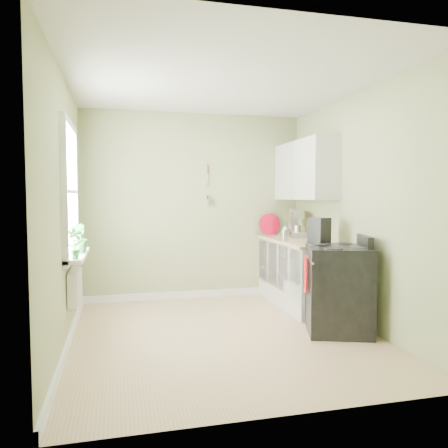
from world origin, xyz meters
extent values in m
cube|color=tan|center=(0.00, 0.00, -0.01)|extent=(3.20, 3.60, 0.02)
cube|color=white|center=(0.00, 0.00, 2.71)|extent=(3.20, 3.60, 0.02)
cube|color=#9CA470|center=(0.00, 1.81, 1.35)|extent=(3.20, 0.02, 2.70)
cube|color=#9CA470|center=(-1.61, 0.00, 1.35)|extent=(0.02, 3.60, 2.70)
cube|color=#9CA470|center=(1.61, 0.00, 1.35)|extent=(0.02, 3.60, 2.70)
cube|color=white|center=(1.30, 1.00, 0.43)|extent=(0.60, 1.60, 0.87)
cube|color=#D4B481|center=(1.29, 1.00, 0.89)|extent=(0.64, 1.60, 0.04)
cube|color=white|center=(1.43, 1.10, 1.85)|extent=(0.35, 1.40, 0.80)
cube|color=white|center=(-1.59, 0.30, 1.55)|extent=(0.02, 1.00, 1.30)
cube|color=white|center=(-1.57, 0.30, 2.24)|extent=(0.06, 1.14, 0.07)
cube|color=white|center=(-1.57, 0.30, 0.86)|extent=(0.06, 1.14, 0.07)
cube|color=white|center=(-1.57, 0.30, 1.55)|extent=(0.04, 1.00, 0.04)
cube|color=white|center=(-1.51, 0.30, 0.88)|extent=(0.18, 1.14, 0.04)
cube|color=white|center=(-1.54, 0.25, 0.55)|extent=(0.12, 0.50, 0.35)
cylinder|color=#D4B481|center=(0.20, 1.78, 1.88)|extent=(0.02, 0.02, 0.10)
cylinder|color=silver|center=(0.20, 1.78, 1.76)|extent=(0.01, 0.01, 0.16)
cylinder|color=silver|center=(0.20, 1.78, 1.42)|extent=(0.01, 0.14, 0.14)
cube|color=black|center=(1.27, -0.16, 0.46)|extent=(0.88, 0.95, 0.92)
cube|color=black|center=(1.27, -0.16, 0.93)|extent=(0.88, 0.95, 0.03)
cube|color=black|center=(1.57, -0.16, 1.00)|extent=(0.31, 0.75, 0.14)
cylinder|color=#B2B2B7|center=(0.93, -0.16, 0.81)|extent=(0.23, 0.60, 0.02)
cube|color=#AE1317|center=(0.93, -0.06, 0.63)|extent=(0.09, 0.22, 0.39)
cube|color=#B2B2B7|center=(1.39, 1.26, 0.95)|extent=(0.27, 0.35, 0.08)
cube|color=#B2B2B7|center=(1.39, 1.40, 1.10)|extent=(0.14, 0.11, 0.23)
cube|color=#B2B2B7|center=(1.39, 1.28, 1.24)|extent=(0.20, 0.34, 0.11)
sphere|color=#B2B2B7|center=(1.39, 1.40, 1.27)|extent=(0.13, 0.13, 0.13)
cylinder|color=silver|center=(1.39, 1.20, 1.02)|extent=(0.18, 0.18, 0.15)
cylinder|color=silver|center=(1.05, 0.86, 0.98)|extent=(0.11, 0.11, 0.15)
cone|color=silver|center=(1.05, 0.86, 1.08)|extent=(0.11, 0.11, 0.04)
cylinder|color=silver|center=(0.97, 0.86, 1.01)|extent=(0.10, 0.05, 0.08)
cube|color=black|center=(1.26, 0.30, 1.08)|extent=(0.25, 0.27, 0.33)
cylinder|color=black|center=(1.24, 0.30, 0.98)|extent=(0.10, 0.10, 0.11)
cylinder|color=#B90425|center=(1.14, 1.72, 1.07)|extent=(0.33, 0.08, 0.33)
cylinder|color=beige|center=(1.21, 0.30, 0.95)|extent=(0.07, 0.07, 0.07)
cylinder|color=#B90425|center=(1.21, 0.30, 0.99)|extent=(0.08, 0.08, 0.01)
imported|color=#2B792E|center=(-1.50, -0.15, 1.06)|extent=(0.20, 0.18, 0.31)
imported|color=#2B792E|center=(-1.50, 0.32, 1.05)|extent=(0.22, 0.22, 0.31)
imported|color=#2B792E|center=(-1.50, 0.49, 1.06)|extent=(0.24, 0.24, 0.31)
camera|label=1|loc=(-1.09, -4.51, 1.51)|focal=35.00mm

